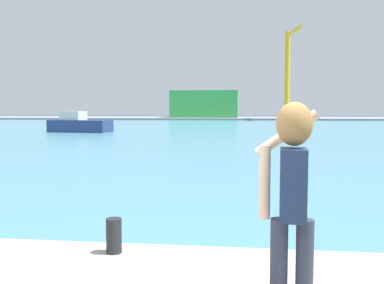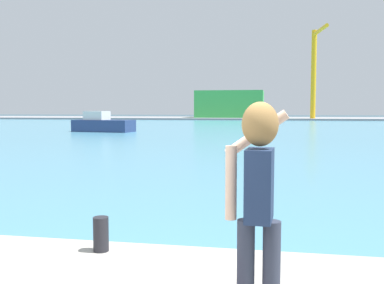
{
  "view_description": "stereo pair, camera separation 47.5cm",
  "coord_description": "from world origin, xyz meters",
  "px_view_note": "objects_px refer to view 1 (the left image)",
  "views": [
    {
      "loc": [
        0.74,
        -3.19,
        2.22
      ],
      "look_at": [
        -0.19,
        4.41,
        1.64
      ],
      "focal_mm": 40.5,
      "sensor_mm": 36.0,
      "label": 1
    },
    {
      "loc": [
        1.21,
        -3.12,
        2.22
      ],
      "look_at": [
        -0.19,
        4.41,
        1.64
      ],
      "focal_mm": 40.5,
      "sensor_mm": 36.0,
      "label": 2
    }
  ],
  "objects_px": {
    "harbor_bollard": "(114,236)",
    "boat_moored": "(79,124)",
    "port_crane": "(288,67)",
    "person_photographer": "(292,188)",
    "warehouse_left": "(205,104)"
  },
  "relations": [
    {
      "from": "person_photographer",
      "to": "warehouse_left",
      "type": "xyz_separation_m",
      "value": [
        -9.04,
        92.24,
        1.67
      ]
    },
    {
      "from": "harbor_bollard",
      "to": "boat_moored",
      "type": "relative_size",
      "value": 0.07
    },
    {
      "from": "person_photographer",
      "to": "port_crane",
      "type": "height_order",
      "value": "port_crane"
    },
    {
      "from": "boat_moored",
      "to": "warehouse_left",
      "type": "distance_m",
      "value": 56.28
    },
    {
      "from": "boat_moored",
      "to": "port_crane",
      "type": "distance_m",
      "value": 54.22
    },
    {
      "from": "harbor_bollard",
      "to": "person_photographer",
      "type": "bearing_deg",
      "value": -36.68
    },
    {
      "from": "boat_moored",
      "to": "port_crane",
      "type": "xyz_separation_m",
      "value": [
        24.22,
        47.51,
        9.8
      ]
    },
    {
      "from": "port_crane",
      "to": "harbor_bollard",
      "type": "bearing_deg",
      "value": -96.88
    },
    {
      "from": "boat_moored",
      "to": "port_crane",
      "type": "height_order",
      "value": "port_crane"
    },
    {
      "from": "person_photographer",
      "to": "warehouse_left",
      "type": "relative_size",
      "value": 0.12
    },
    {
      "from": "person_photographer",
      "to": "harbor_bollard",
      "type": "xyz_separation_m",
      "value": [
        -1.88,
        1.4,
        -0.86
      ]
    },
    {
      "from": "person_photographer",
      "to": "port_crane",
      "type": "xyz_separation_m",
      "value": [
        8.08,
        83.98,
        8.95
      ]
    },
    {
      "from": "harbor_bollard",
      "to": "boat_moored",
      "type": "height_order",
      "value": "boat_moored"
    },
    {
      "from": "person_photographer",
      "to": "warehouse_left",
      "type": "distance_m",
      "value": 92.7
    },
    {
      "from": "boat_moored",
      "to": "person_photographer",
      "type": "bearing_deg",
      "value": -57.86
    }
  ]
}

